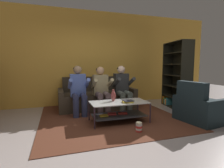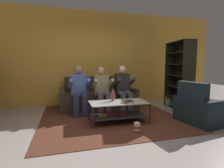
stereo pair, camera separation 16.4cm
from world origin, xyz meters
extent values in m
plane|color=#A99C9A|center=(0.00, 0.00, 0.00)|extent=(16.80, 16.80, 0.00)
cube|color=gold|center=(0.00, 2.46, 1.45)|extent=(8.40, 0.12, 2.90)
cube|color=#3E3528|center=(-0.02, 1.83, 0.22)|extent=(1.88, 1.00, 0.44)
cube|color=#352D22|center=(-0.02, 2.24, 0.66)|extent=(1.88, 0.18, 0.44)
cube|color=#3E3528|center=(-1.02, 1.83, 0.28)|extent=(0.13, 1.00, 0.56)
cube|color=#3E3528|center=(0.99, 1.83, 0.28)|extent=(0.13, 1.00, 0.56)
cylinder|color=navy|center=(-0.70, 1.03, 0.22)|extent=(0.14, 0.14, 0.44)
cylinder|color=navy|center=(-0.50, 1.03, 0.22)|extent=(0.14, 0.14, 0.44)
cylinder|color=navy|center=(-0.70, 1.20, 0.48)|extent=(0.14, 0.42, 0.14)
cylinder|color=navy|center=(-0.50, 1.20, 0.48)|extent=(0.14, 0.42, 0.14)
cube|color=#526AB5|center=(-0.60, 1.41, 0.73)|extent=(0.38, 0.22, 0.57)
cylinder|color=#526AB5|center=(-0.81, 1.23, 0.78)|extent=(0.09, 0.49, 0.31)
cylinder|color=#526AB5|center=(-0.40, 1.23, 0.78)|extent=(0.09, 0.49, 0.31)
sphere|color=#957454|center=(-0.60, 1.41, 1.12)|extent=(0.21, 0.21, 0.21)
ellipsoid|color=black|center=(-0.60, 1.43, 1.14)|extent=(0.21, 0.21, 0.13)
cylinder|color=#624E50|center=(-0.12, 1.03, 0.22)|extent=(0.14, 0.14, 0.44)
cylinder|color=#624E50|center=(0.08, 1.03, 0.22)|extent=(0.14, 0.14, 0.44)
cylinder|color=#624E50|center=(-0.12, 1.20, 0.48)|extent=(0.14, 0.42, 0.14)
cylinder|color=#624E50|center=(0.08, 1.20, 0.48)|extent=(0.14, 0.42, 0.14)
cube|color=#988961|center=(-0.02, 1.41, 0.71)|extent=(0.38, 0.22, 0.54)
cylinder|color=#988961|center=(-0.22, 1.23, 0.77)|extent=(0.09, 0.49, 0.31)
cylinder|color=#988961|center=(0.19, 1.23, 0.77)|extent=(0.09, 0.49, 0.31)
sphere|color=tan|center=(-0.02, 1.41, 1.09)|extent=(0.21, 0.21, 0.21)
ellipsoid|color=black|center=(-0.02, 1.43, 1.11)|extent=(0.21, 0.21, 0.13)
cylinder|color=#4F574E|center=(0.47, 1.03, 0.22)|extent=(0.14, 0.14, 0.44)
cylinder|color=#4F574E|center=(0.67, 1.03, 0.22)|extent=(0.14, 0.14, 0.44)
cylinder|color=#4F574E|center=(0.47, 1.20, 0.48)|extent=(0.14, 0.42, 0.14)
cylinder|color=#4F574E|center=(0.67, 1.20, 0.48)|extent=(0.14, 0.42, 0.14)
cube|color=#2A2B2C|center=(0.57, 1.41, 0.72)|extent=(0.38, 0.22, 0.56)
cylinder|color=#2A2B2C|center=(0.37, 1.23, 0.78)|extent=(0.09, 0.49, 0.31)
cylinder|color=#2A2B2C|center=(0.78, 1.23, 0.78)|extent=(0.09, 0.49, 0.31)
sphere|color=beige|center=(0.57, 1.41, 1.11)|extent=(0.21, 0.21, 0.21)
ellipsoid|color=black|center=(0.57, 1.43, 1.14)|extent=(0.21, 0.21, 0.13)
cube|color=#BBBDB9|center=(0.15, 0.44, 0.44)|extent=(1.23, 0.61, 0.02)
cube|color=#33363C|center=(0.15, 0.44, 0.16)|extent=(1.14, 0.56, 0.02)
cylinder|color=#362636|center=(-0.45, 0.15, 0.22)|extent=(0.03, 0.03, 0.45)
cylinder|color=#362636|center=(0.76, 0.15, 0.22)|extent=(0.03, 0.03, 0.45)
cylinder|color=#362636|center=(-0.45, 0.73, 0.22)|extent=(0.03, 0.03, 0.45)
cylinder|color=#362636|center=(0.76, 0.73, 0.22)|extent=(0.03, 0.03, 0.45)
cube|color=gold|center=(-0.19, 0.41, 0.18)|extent=(0.17, 0.13, 0.03)
cube|color=red|center=(0.01, 0.48, 0.18)|extent=(0.21, 0.18, 0.03)
cube|color=red|center=(0.25, 0.45, 0.18)|extent=(0.21, 0.14, 0.03)
cube|color=#592E1E|center=(0.07, 1.04, 0.01)|extent=(3.14, 3.39, 0.01)
cube|color=#7A5655|center=(0.07, 1.04, 0.01)|extent=(1.73, 1.87, 0.00)
ellipsoid|color=brown|center=(0.06, 0.54, 0.56)|extent=(0.11, 0.11, 0.23)
cylinder|color=brown|center=(0.06, 0.54, 0.68)|extent=(0.05, 0.05, 0.05)
cube|color=gold|center=(0.30, 0.32, 0.46)|extent=(0.25, 0.21, 0.03)
cube|color=#262632|center=(0.32, 0.31, 0.49)|extent=(0.22, 0.18, 0.02)
cube|color=black|center=(2.25, 1.68, 0.94)|extent=(0.35, 0.07, 1.89)
cube|color=black|center=(2.10, 0.64, 0.94)|extent=(0.35, 0.07, 1.89)
cube|color=black|center=(2.34, 1.13, 0.94)|extent=(0.18, 1.06, 1.89)
cube|color=black|center=(2.17, 1.16, 0.01)|extent=(0.50, 1.07, 0.02)
cube|color=black|center=(2.17, 1.16, 0.31)|extent=(0.50, 1.07, 0.02)
cube|color=black|center=(2.17, 1.16, 0.63)|extent=(0.50, 1.07, 0.02)
cube|color=black|center=(2.17, 1.16, 0.94)|extent=(0.50, 1.07, 0.02)
cube|color=black|center=(2.17, 1.16, 1.26)|extent=(0.50, 1.07, 0.02)
cube|color=black|center=(2.17, 1.16, 1.57)|extent=(0.50, 1.07, 0.02)
cube|color=black|center=(2.17, 1.16, 1.88)|extent=(0.50, 1.07, 0.02)
cube|color=orange|center=(2.23, 1.64, 0.14)|extent=(0.29, 0.09, 0.23)
cube|color=#232E28|center=(2.24, 1.58, 0.10)|extent=(0.32, 0.08, 0.16)
cube|color=#318E47|center=(2.21, 1.54, 0.12)|extent=(0.28, 0.07, 0.19)
cube|color=silver|center=(2.20, 1.51, 0.10)|extent=(0.27, 0.07, 0.16)
cube|color=orange|center=(2.22, 1.45, 0.10)|extent=(0.32, 0.10, 0.17)
cube|color=teal|center=(2.20, 1.40, 0.13)|extent=(0.30, 0.08, 0.23)
cube|color=black|center=(1.94, -0.07, 0.23)|extent=(0.99, 0.79, 0.45)
cube|color=black|center=(1.57, -0.12, 0.67)|extent=(0.26, 0.69, 0.44)
cube|color=black|center=(1.99, -0.45, 0.28)|extent=(0.90, 0.24, 0.55)
cube|color=black|center=(1.88, 0.32, 0.28)|extent=(0.90, 0.24, 0.55)
cylinder|color=red|center=(0.31, -0.22, 0.02)|extent=(0.12, 0.12, 0.04)
cylinder|color=white|center=(0.31, -0.22, 0.06)|extent=(0.12, 0.12, 0.04)
cylinder|color=red|center=(0.31, -0.22, 0.10)|extent=(0.12, 0.12, 0.04)
cylinder|color=white|center=(0.31, -0.22, 0.14)|extent=(0.12, 0.12, 0.04)
ellipsoid|color=beige|center=(0.31, -0.22, 0.18)|extent=(0.11, 0.11, 0.04)
camera|label=1|loc=(-1.13, -3.04, 1.24)|focal=28.00mm
camera|label=2|loc=(-0.97, -3.09, 1.24)|focal=28.00mm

